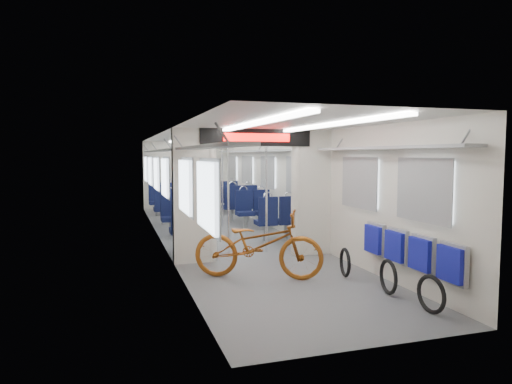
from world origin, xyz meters
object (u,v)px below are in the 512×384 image
Objects in this scene: bicycle at (258,244)px; stanchion_near_right at (266,192)px; seat_bay_near_left at (187,217)px; seat_bay_far_left at (168,200)px; bike_hoop_a at (431,296)px; stanchion_far_left at (197,182)px; bike_hoop_c at (345,264)px; stanchion_far_right at (222,182)px; stanchion_near_left at (228,193)px; seat_bay_near_right at (264,212)px; seat_bay_far_right at (232,198)px; flip_bench at (408,250)px; bike_hoop_b at (388,279)px.

bicycle is 0.85× the size of stanchion_near_right.
seat_bay_far_left is at bearing 90.00° from seat_bay_near_left.
stanchion_far_left is at bearing 101.43° from bike_hoop_a.
stanchion_far_right is (-0.66, 5.31, 0.95)m from bike_hoop_c.
seat_bay_near_left is 0.91× the size of stanchion_near_left.
bicycle is at bearing -89.94° from stanchion_far_left.
bike_hoop_a is 0.20× the size of stanchion_near_right.
seat_bay_near_right is (1.28, 3.58, 0.02)m from bicycle.
bicycle is at bearing 125.18° from bike_hoop_a.
bike_hoop_c is 0.21× the size of seat_bay_far_right.
bicycle is 0.85× the size of stanchion_near_left.
stanchion_near_left reaches higher than seat_bay_far_right.
stanchion_near_right is at bearing -75.57° from seat_bay_far_left.
stanchion_near_left is at bearing -124.49° from seat_bay_near_right.
seat_bay_near_right is (-0.42, 4.86, -0.05)m from flip_bench.
bike_hoop_b is 6.38m from stanchion_far_right.
stanchion_near_left is at bearing -101.30° from stanchion_far_right.
stanchion_far_left is (-1.29, 1.60, 0.62)m from seat_bay_near_right.
stanchion_far_left is at bearing 128.95° from seat_bay_near_right.
seat_bay_near_left is 1.93m from seat_bay_near_right.
stanchion_near_right reaches higher than bike_hoop_b.
bike_hoop_b is at bearing -82.81° from stanchion_far_right.
bike_hoop_b is 4.83m from seat_bay_near_left.
seat_bay_near_right is at bearing 89.90° from bike_hoop_c.
seat_bay_near_left is at bearing 117.52° from flip_bench.
bike_hoop_c is 2.55m from stanchion_near_left.
seat_bay_near_right reaches higher than bike_hoop_c.
stanchion_near_left reaches higher than bike_hoop_c.
bicycle is 0.93× the size of seat_bay_near_left.
seat_bay_far_left reaches higher than seat_bay_near_left.
flip_bench is 0.96× the size of seat_bay_far_right.
flip_bench is at bearing -85.07° from seat_bay_near_right.
flip_bench is 4.38× the size of bike_hoop_b.
seat_bay_far_left reaches higher than bike_hoop_a.
seat_bay_far_right reaches higher than seat_bay_near_right.
bike_hoop_a is 0.22× the size of seat_bay_near_left.
bike_hoop_b is 0.21× the size of stanchion_near_left.
flip_bench is 1.11m from bike_hoop_c.
seat_bay_far_left is 0.91× the size of stanchion_near_left.
stanchion_far_left reaches higher than seat_bay_near_left.
bike_hoop_b is (1.41, -1.28, -0.30)m from bicycle.
seat_bay_far_right is (-0.42, 7.95, -0.03)m from flip_bench.
bicycle reaches higher than bike_hoop_a.
flip_bench reaches higher than bike_hoop_a.
bike_hoop_b is at bearing -76.06° from seat_bay_far_left.
stanchion_far_left reaches higher than bike_hoop_a.
stanchion_far_left is (-1.46, 7.24, 0.94)m from bike_hoop_a.
bike_hoop_c is at bearing -78.34° from bicycle.
stanchion_far_left is (-0.01, 5.17, 0.64)m from bicycle.
seat_bay_near_right is at bearing 91.43° from bike_hoop_b.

